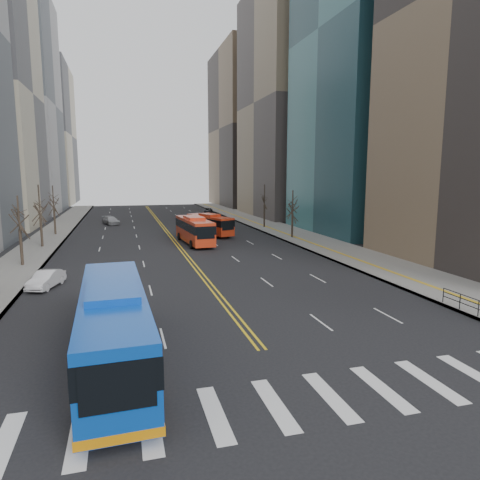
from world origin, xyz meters
name	(u,v)px	position (x,y,z in m)	size (l,w,h in m)	color
ground	(303,400)	(0.00, 0.00, 0.00)	(220.00, 220.00, 0.00)	black
sidewalk_right	(289,233)	(17.50, 45.00, 0.07)	(7.00, 130.00, 0.15)	gray
sidewalk_left	(44,242)	(-16.50, 45.00, 0.07)	(5.00, 130.00, 0.15)	gray
crosswalk	(303,400)	(0.00, 0.00, 0.01)	(26.70, 4.00, 0.01)	silver
centerline	(165,229)	(0.00, 55.00, 0.01)	(0.55, 100.00, 0.01)	gold
office_towers	(155,91)	(0.12, 68.51, 23.92)	(83.00, 134.00, 58.00)	gray
pedestrian_railing	(479,306)	(14.30, 6.00, 0.82)	(0.06, 6.06, 1.02)	black
street_trees	(116,210)	(-7.18, 34.55, 4.87)	(35.20, 47.20, 7.60)	#2D251C
blue_bus	(114,324)	(-7.13, 5.15, 2.03)	(3.40, 13.46, 3.86)	#0B41AA
red_bus_near	(194,229)	(2.22, 39.00, 1.94)	(3.40, 11.14, 3.49)	red
red_bus_far	(210,223)	(5.61, 45.97, 1.74)	(5.36, 9.92, 3.12)	red
car_white	(46,279)	(-12.50, 20.91, 0.67)	(1.43, 4.09, 1.35)	silver
car_dark_mid	(207,226)	(6.51, 52.22, 0.62)	(1.47, 3.65, 1.24)	black
car_silver	(111,220)	(-8.50, 63.62, 0.70)	(1.96, 4.82, 1.40)	#939498
car_dark_far	(208,210)	(12.50, 81.55, 0.53)	(1.76, 3.82, 1.06)	black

